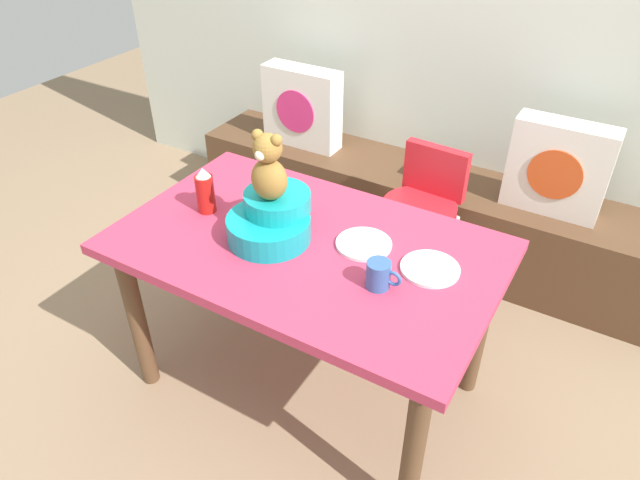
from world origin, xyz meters
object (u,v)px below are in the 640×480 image
pillow_floral_left (302,107)px  highchair (420,211)px  teddy_bear (269,168)px  coffee_mug (379,275)px  book_stack (432,170)px  pillow_floral_right (558,168)px  dinner_plate_far (430,269)px  infant_seat_teal (272,219)px  dinner_plate_near (364,244)px  ketchup_bottle (205,191)px  dining_table (306,266)px

pillow_floral_left → highchair: pillow_floral_left is taller
teddy_bear → coffee_mug: size_ratio=2.08×
book_stack → teddy_bear: (-0.17, -1.20, 0.52)m
pillow_floral_right → coffee_mug: 1.28m
teddy_bear → dinner_plate_far: size_ratio=1.25×
highchair → pillow_floral_right: bearing=40.5°
book_stack → infant_seat_teal: size_ratio=0.61×
dinner_plate_near → teddy_bear: bearing=-159.4°
pillow_floral_right → coffee_mug: pillow_floral_right is taller
coffee_mug → pillow_floral_right: bearing=75.7°
book_stack → ketchup_bottle: 1.32m
book_stack → highchair: bearing=-75.2°
dinner_plate_near → dinner_plate_far: bearing=-2.7°
teddy_bear → pillow_floral_left: bearing=117.5°
pillow_floral_left → dinner_plate_near: bearing=-48.9°
pillow_floral_right → dining_table: 1.32m
pillow_floral_left → teddy_bear: teddy_bear is taller
infant_seat_teal → dinner_plate_near: infant_seat_teal is taller
infant_seat_teal → book_stack: bearing=82.0°
dinner_plate_far → book_stack: bearing=110.1°
pillow_floral_left → dinner_plate_far: bearing=-42.2°
book_stack → dinner_plate_far: 1.19m
dining_table → dinner_plate_far: bearing=10.2°
pillow_floral_right → teddy_bear: teddy_bear is taller
dining_table → infant_seat_teal: size_ratio=4.15×
book_stack → coffee_mug: size_ratio=1.67×
pillow_floral_right → highchair: pillow_floral_right is taller
pillow_floral_left → coffee_mug: pillow_floral_left is taller
dinner_plate_near → dinner_plate_far: size_ratio=1.00×
dinner_plate_far → teddy_bear: bearing=-169.5°
infant_seat_teal → dinner_plate_near: 0.34m
ketchup_bottle → coffee_mug: (0.77, -0.07, -0.04)m
infant_seat_teal → coffee_mug: bearing=-7.4°
pillow_floral_right → teddy_bear: bearing=-123.2°
dinner_plate_near → dinner_plate_far: (0.26, -0.01, 0.00)m
pillow_floral_right → infant_seat_teal: same height
highchair → infant_seat_teal: (-0.28, -0.76, 0.29)m
pillow_floral_left → ketchup_bottle: 1.21m
ketchup_bottle → dinner_plate_far: (0.88, 0.09, -0.08)m
highchair → dinner_plate_near: (0.03, -0.64, 0.22)m
dining_table → teddy_bear: bearing=-168.4°
coffee_mug → dinner_plate_near: bearing=129.1°
pillow_floral_left → dinner_plate_far: (1.18, -1.07, 0.07)m
pillow_floral_left → coffee_mug: bearing=-49.2°
highchair → coffee_mug: size_ratio=6.58×
book_stack → dining_table: 1.18m
ketchup_bottle → dinner_plate_far: bearing=6.0°
teddy_bear → ketchup_bottle: teddy_bear is taller
highchair → ketchup_bottle: ketchup_bottle is taller
book_stack → ketchup_bottle: size_ratio=1.08×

